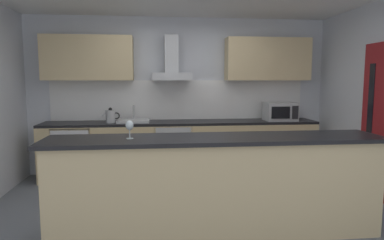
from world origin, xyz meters
TOP-DOWN VIEW (x-y plane):
  - ground at (0.00, 0.00)m, footprint 5.99×4.72m
  - wall_back at (0.00, 1.92)m, footprint 5.99×0.12m
  - backsplash_tile at (0.00, 1.85)m, footprint 4.24×0.02m
  - counter_back at (0.00, 1.54)m, footprint 4.39×0.60m
  - counter_island at (0.18, -0.64)m, footprint 3.36×0.64m
  - upper_cabinets at (0.00, 1.69)m, footprint 4.33×0.32m
  - side_door at (2.48, 0.11)m, footprint 0.08×0.85m
  - oven at (-0.15, 1.51)m, footprint 0.60×0.62m
  - refrigerator at (-1.68, 1.51)m, footprint 0.58×0.60m
  - microwave at (1.63, 1.48)m, footprint 0.50×0.38m
  - sink at (-0.76, 1.52)m, footprint 0.50×0.40m
  - kettle at (-1.11, 1.48)m, footprint 0.29×0.15m
  - range_hood at (-0.15, 1.64)m, footprint 0.62×0.45m
  - wine_glass at (-0.67, -0.65)m, footprint 0.08×0.08m

SIDE VIEW (x-z plane):
  - ground at x=0.00m, z-range -0.02..0.00m
  - refrigerator at x=-1.68m, z-range 0.00..0.85m
  - counter_back at x=0.00m, z-range 0.00..0.90m
  - oven at x=-0.15m, z-range 0.06..0.86m
  - counter_island at x=0.18m, z-range 0.01..1.01m
  - sink at x=-0.76m, z-range 0.80..1.06m
  - kettle at x=-1.11m, z-range 0.89..1.13m
  - side_door at x=2.48m, z-range 0.00..2.05m
  - microwave at x=1.63m, z-range 0.90..1.20m
  - wine_glass at x=-0.67m, z-range 1.04..1.22m
  - backsplash_tile at x=0.00m, z-range 0.90..1.56m
  - wall_back at x=0.00m, z-range 0.00..2.60m
  - range_hood at x=-0.15m, z-range 1.43..2.15m
  - upper_cabinets at x=0.00m, z-range 1.56..2.26m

